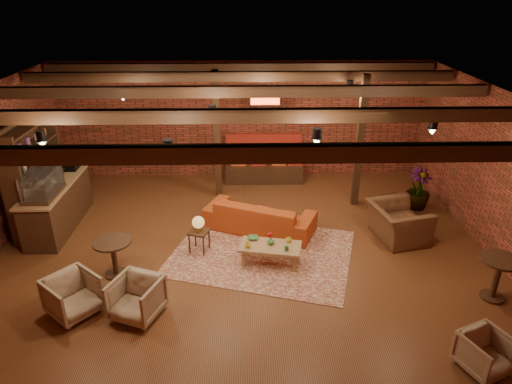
{
  "coord_description": "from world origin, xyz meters",
  "views": [
    {
      "loc": [
        0.1,
        -8.2,
        5.03
      ],
      "look_at": [
        0.3,
        0.2,
        1.17
      ],
      "focal_mm": 32.0,
      "sensor_mm": 36.0,
      "label": 1
    }
  ],
  "objects_px": {
    "round_table_right": "(498,272)",
    "side_table_lamp": "(198,225)",
    "sofa": "(260,216)",
    "armchair_far": "(486,351)",
    "plant_tall": "(425,149)",
    "side_table_book": "(393,199)",
    "round_table_left": "(113,252)",
    "armchair_a": "(73,294)",
    "armchair_b": "(136,296)",
    "armchair_right": "(399,217)",
    "coffee_table": "(270,247)"
  },
  "relations": [
    {
      "from": "round_table_right",
      "to": "side_table_lamp",
      "type": "bearing_deg",
      "value": 162.41
    },
    {
      "from": "sofa",
      "to": "armchair_far",
      "type": "height_order",
      "value": "sofa"
    },
    {
      "from": "plant_tall",
      "to": "side_table_book",
      "type": "bearing_deg",
      "value": -152.44
    },
    {
      "from": "sofa",
      "to": "round_table_left",
      "type": "distance_m",
      "value": 3.24
    },
    {
      "from": "round_table_right",
      "to": "sofa",
      "type": "bearing_deg",
      "value": 147.66
    },
    {
      "from": "armchair_a",
      "to": "round_table_left",
      "type": "bearing_deg",
      "value": 20.74
    },
    {
      "from": "armchair_a",
      "to": "armchair_b",
      "type": "distance_m",
      "value": 1.06
    },
    {
      "from": "round_table_right",
      "to": "round_table_left",
      "type": "bearing_deg",
      "value": 172.75
    },
    {
      "from": "side_table_lamp",
      "to": "round_table_right",
      "type": "distance_m",
      "value": 5.52
    },
    {
      "from": "round_table_left",
      "to": "round_table_right",
      "type": "distance_m",
      "value": 6.82
    },
    {
      "from": "armchair_right",
      "to": "coffee_table",
      "type": "bearing_deg",
      "value": 95.1
    },
    {
      "from": "sofa",
      "to": "plant_tall",
      "type": "bearing_deg",
      "value": -142.74
    },
    {
      "from": "coffee_table",
      "to": "armchair_a",
      "type": "height_order",
      "value": "armchair_a"
    },
    {
      "from": "armchair_b",
      "to": "armchair_far",
      "type": "bearing_deg",
      "value": 7.63
    },
    {
      "from": "sofa",
      "to": "armchair_a",
      "type": "bearing_deg",
      "value": 64.0
    },
    {
      "from": "round_table_left",
      "to": "armchair_far",
      "type": "height_order",
      "value": "round_table_left"
    },
    {
      "from": "round_table_left",
      "to": "armchair_right",
      "type": "xyz_separation_m",
      "value": [
        5.7,
        1.21,
        0.02
      ]
    },
    {
      "from": "armchair_right",
      "to": "armchair_far",
      "type": "xyz_separation_m",
      "value": [
        0.12,
        -3.67,
        -0.2
      ]
    },
    {
      "from": "plant_tall",
      "to": "armchair_far",
      "type": "bearing_deg",
      "value": -99.01
    },
    {
      "from": "round_table_left",
      "to": "sofa",
      "type": "bearing_deg",
      "value": 31.12
    },
    {
      "from": "armchair_a",
      "to": "armchair_right",
      "type": "bearing_deg",
      "value": -28.51
    },
    {
      "from": "armchair_a",
      "to": "armchair_b",
      "type": "xyz_separation_m",
      "value": [
        1.06,
        -0.09,
        -0.0
      ]
    },
    {
      "from": "armchair_right",
      "to": "armchair_far",
      "type": "relative_size",
      "value": 1.85
    },
    {
      "from": "coffee_table",
      "to": "round_table_left",
      "type": "distance_m",
      "value": 2.95
    },
    {
      "from": "armchair_right",
      "to": "plant_tall",
      "type": "bearing_deg",
      "value": -45.46
    },
    {
      "from": "armchair_far",
      "to": "plant_tall",
      "type": "relative_size",
      "value": 0.21
    },
    {
      "from": "armchair_a",
      "to": "armchair_b",
      "type": "bearing_deg",
      "value": -53.99
    },
    {
      "from": "armchair_right",
      "to": "armchair_far",
      "type": "distance_m",
      "value": 3.68
    },
    {
      "from": "armchair_a",
      "to": "side_table_book",
      "type": "relative_size",
      "value": 1.4
    },
    {
      "from": "armchair_a",
      "to": "side_table_book",
      "type": "xyz_separation_m",
      "value": [
        6.3,
        3.37,
        0.06
      ]
    },
    {
      "from": "armchair_a",
      "to": "armchair_right",
      "type": "height_order",
      "value": "armchair_right"
    },
    {
      "from": "round_table_left",
      "to": "armchair_right",
      "type": "height_order",
      "value": "armchair_right"
    },
    {
      "from": "round_table_left",
      "to": "round_table_right",
      "type": "height_order",
      "value": "round_table_right"
    },
    {
      "from": "armchair_far",
      "to": "armchair_right",
      "type": "bearing_deg",
      "value": 68.53
    },
    {
      "from": "round_table_left",
      "to": "plant_tall",
      "type": "distance_m",
      "value": 7.22
    },
    {
      "from": "armchair_b",
      "to": "armchair_a",
      "type": "bearing_deg",
      "value": -163.22
    },
    {
      "from": "round_table_left",
      "to": "armchair_far",
      "type": "xyz_separation_m",
      "value": [
        5.82,
        -2.46,
        -0.17
      ]
    },
    {
      "from": "coffee_table",
      "to": "side_table_lamp",
      "type": "height_order",
      "value": "side_table_lamp"
    },
    {
      "from": "armchair_right",
      "to": "armchair_a",
      "type": "bearing_deg",
      "value": 98.09
    },
    {
      "from": "round_table_right",
      "to": "armchair_right",
      "type": "bearing_deg",
      "value": 117.3
    },
    {
      "from": "side_table_lamp",
      "to": "armchair_b",
      "type": "height_order",
      "value": "side_table_lamp"
    },
    {
      "from": "round_table_left",
      "to": "armchair_far",
      "type": "relative_size",
      "value": 1.14
    },
    {
      "from": "armchair_a",
      "to": "side_table_book",
      "type": "distance_m",
      "value": 7.14
    },
    {
      "from": "armchair_b",
      "to": "armchair_right",
      "type": "xyz_separation_m",
      "value": [
        5.04,
        2.39,
        0.14
      ]
    },
    {
      "from": "armchair_b",
      "to": "side_table_book",
      "type": "distance_m",
      "value": 6.28
    },
    {
      "from": "sofa",
      "to": "round_table_right",
      "type": "relative_size",
      "value": 2.98
    },
    {
      "from": "coffee_table",
      "to": "round_table_right",
      "type": "height_order",
      "value": "round_table_right"
    },
    {
      "from": "side_table_book",
      "to": "coffee_table",
      "type": "bearing_deg",
      "value": -146.76
    },
    {
      "from": "sofa",
      "to": "plant_tall",
      "type": "relative_size",
      "value": 0.78
    },
    {
      "from": "round_table_left",
      "to": "side_table_book",
      "type": "relative_size",
      "value": 1.33
    }
  ]
}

